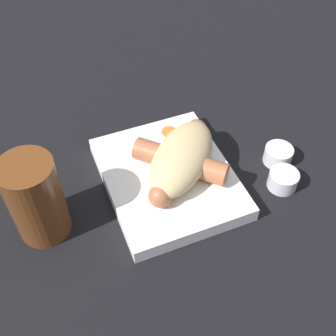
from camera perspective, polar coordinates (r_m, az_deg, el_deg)
ground_plane at (r=0.64m, az=0.00°, el=-2.04°), size 3.00×3.00×0.00m
food_tray at (r=0.63m, az=0.00°, el=-1.34°), size 0.22×0.18×0.02m
bread_roll at (r=0.61m, az=1.85°, el=1.44°), size 0.17×0.16×0.05m
sausage at (r=0.62m, az=1.60°, el=1.02°), size 0.13×0.13×0.03m
pickled_veggies at (r=0.67m, az=1.22°, el=4.01°), size 0.07×0.06×0.01m
condiment_cup_near at (r=0.65m, az=15.28°, el=-1.63°), size 0.04×0.04×0.03m
condiment_cup_far at (r=0.68m, az=14.65°, el=1.63°), size 0.04×0.04×0.03m
drink_glass at (r=0.57m, az=-17.47°, el=-4.05°), size 0.07×0.07×0.13m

